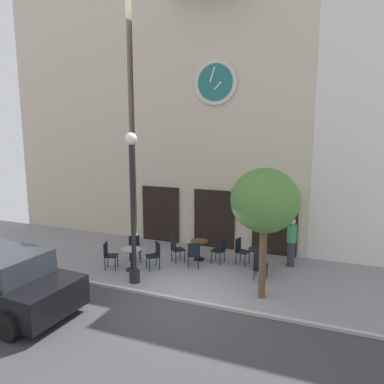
{
  "coord_description": "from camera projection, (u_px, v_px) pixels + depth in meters",
  "views": [
    {
      "loc": [
        3.55,
        -8.24,
        4.49
      ],
      "look_at": [
        -0.71,
        2.4,
        2.59
      ],
      "focal_mm": 33.27,
      "sensor_mm": 36.0,
      "label": 1
    }
  ],
  "objects": [
    {
      "name": "ground_plane",
      "position": [
        179.0,
        307.0,
        9.34
      ],
      "size": [
        26.75,
        10.16,
        0.13
      ],
      "color": "gray"
    },
    {
      "name": "clock_building",
      "position": [
        227.0,
        90.0,
        14.59
      ],
      "size": [
        7.07,
        4.39,
        12.05
      ],
      "color": "beige",
      "rests_on": "ground_plane"
    },
    {
      "name": "neighbor_building_left",
      "position": [
        102.0,
        76.0,
        17.76
      ],
      "size": [
        5.94,
        4.85,
        14.65
      ],
      "color": "beige",
      "rests_on": "ground_plane"
    },
    {
      "name": "street_lamp",
      "position": [
        133.0,
        209.0,
        10.49
      ],
      "size": [
        0.36,
        0.36,
        4.52
      ],
      "color": "black",
      "rests_on": "ground_plane"
    },
    {
      "name": "street_tree",
      "position": [
        265.0,
        201.0,
        9.42
      ],
      "size": [
        1.83,
        1.64,
        3.6
      ],
      "color": "brown",
      "rests_on": "ground_plane"
    },
    {
      "name": "cafe_table_near_door",
      "position": [
        131.0,
        255.0,
        11.72
      ],
      "size": [
        0.67,
        0.67,
        0.74
      ],
      "color": "black",
      "rests_on": "ground_plane"
    },
    {
      "name": "cafe_table_rightmost",
      "position": [
        199.0,
        247.0,
        12.71
      ],
      "size": [
        0.62,
        0.62,
        0.72
      ],
      "color": "black",
      "rests_on": "ground_plane"
    },
    {
      "name": "cafe_table_near_curb",
      "position": [
        260.0,
        255.0,
        11.76
      ],
      "size": [
        0.74,
        0.74,
        0.72
      ],
      "color": "black",
      "rests_on": "ground_plane"
    },
    {
      "name": "cafe_chair_by_entrance",
      "position": [
        260.0,
        264.0,
        10.92
      ],
      "size": [
        0.41,
        0.41,
        0.9
      ],
      "color": "black",
      "rests_on": "ground_plane"
    },
    {
      "name": "cafe_chair_curbside",
      "position": [
        176.0,
        248.0,
        12.45
      ],
      "size": [
        0.56,
        0.56,
        0.9
      ],
      "color": "black",
      "rests_on": "ground_plane"
    },
    {
      "name": "cafe_chair_outer",
      "position": [
        193.0,
        253.0,
        11.89
      ],
      "size": [
        0.52,
        0.52,
        0.9
      ],
      "color": "black",
      "rests_on": "ground_plane"
    },
    {
      "name": "cafe_chair_right_end",
      "position": [
        220.0,
        249.0,
        12.34
      ],
      "size": [
        0.46,
        0.46,
        0.9
      ],
      "color": "black",
      "rests_on": "ground_plane"
    },
    {
      "name": "cafe_chair_near_tree",
      "position": [
        135.0,
        247.0,
        12.57
      ],
      "size": [
        0.56,
        0.56,
        0.9
      ],
      "color": "black",
      "rests_on": "ground_plane"
    },
    {
      "name": "cafe_chair_facing_wall",
      "position": [
        155.0,
        253.0,
        11.87
      ],
      "size": [
        0.57,
        0.57,
        0.9
      ],
      "color": "black",
      "rests_on": "ground_plane"
    },
    {
      "name": "cafe_chair_corner",
      "position": [
        109.0,
        253.0,
        11.87
      ],
      "size": [
        0.51,
        0.51,
        0.9
      ],
      "color": "black",
      "rests_on": "ground_plane"
    },
    {
      "name": "cafe_chair_mid_row",
      "position": [
        241.0,
        249.0,
        12.3
      ],
      "size": [
        0.47,
        0.47,
        0.9
      ],
      "color": "black",
      "rests_on": "ground_plane"
    },
    {
      "name": "pedestrian_green",
      "position": [
        291.0,
        242.0,
        12.05
      ],
      "size": [
        0.32,
        0.32,
        1.67
      ],
      "color": "#2D2D38",
      "rests_on": "ground_plane"
    }
  ]
}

